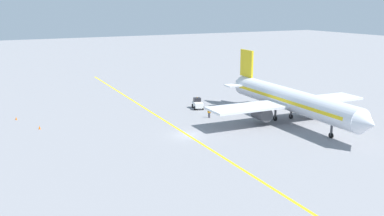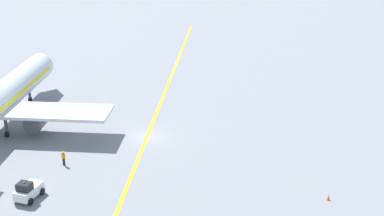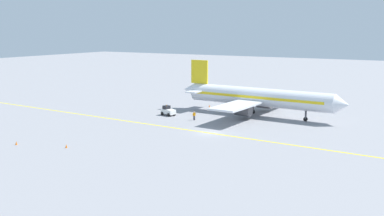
% 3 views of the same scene
% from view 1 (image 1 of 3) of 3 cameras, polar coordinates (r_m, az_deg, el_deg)
% --- Properties ---
extents(ground_plane, '(400.00, 400.00, 0.00)m').
position_cam_1_polar(ground_plane, '(66.62, -0.53, -3.48)').
color(ground_plane, gray).
extents(apron_yellow_centreline, '(5.60, 119.90, 0.01)m').
position_cam_1_polar(apron_yellow_centreline, '(66.61, -0.53, -3.47)').
color(apron_yellow_centreline, yellow).
rests_on(apron_yellow_centreline, ground).
extents(airplane_at_gate, '(28.21, 35.51, 10.60)m').
position_cam_1_polar(airplane_at_gate, '(74.82, 12.31, 1.00)').
color(airplane_at_gate, silver).
rests_on(airplane_at_gate, ground).
extents(baggage_tug_white, '(2.39, 3.29, 2.11)m').
position_cam_1_polar(baggage_tug_white, '(83.17, 0.72, 0.54)').
color(baggage_tug_white, white).
rests_on(baggage_tug_white, ground).
extents(ground_crew_worker, '(0.48, 0.39, 1.68)m').
position_cam_1_polar(ground_crew_worker, '(76.53, 2.19, -0.58)').
color(ground_crew_worker, '#23232D').
rests_on(ground_crew_worker, ground).
extents(traffic_cone_near_nose, '(0.32, 0.32, 0.55)m').
position_cam_1_polar(traffic_cone_near_nose, '(80.80, -21.43, -1.22)').
color(traffic_cone_near_nose, orange).
rests_on(traffic_cone_near_nose, ground).
extents(traffic_cone_mid_apron, '(0.32, 0.32, 0.55)m').
position_cam_1_polar(traffic_cone_mid_apron, '(87.70, 8.80, 0.63)').
color(traffic_cone_mid_apron, orange).
rests_on(traffic_cone_mid_apron, ground).
extents(traffic_cone_by_wingtip, '(0.32, 0.32, 0.55)m').
position_cam_1_polar(traffic_cone_by_wingtip, '(73.60, -18.79, -2.36)').
color(traffic_cone_by_wingtip, orange).
rests_on(traffic_cone_by_wingtip, ground).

